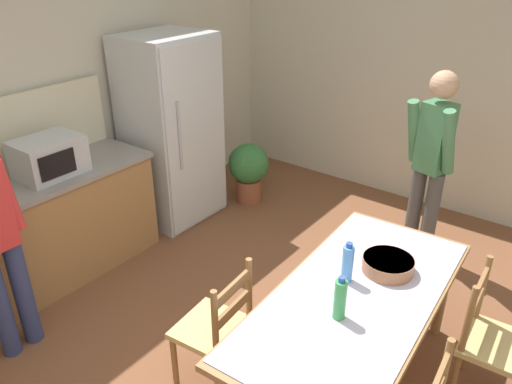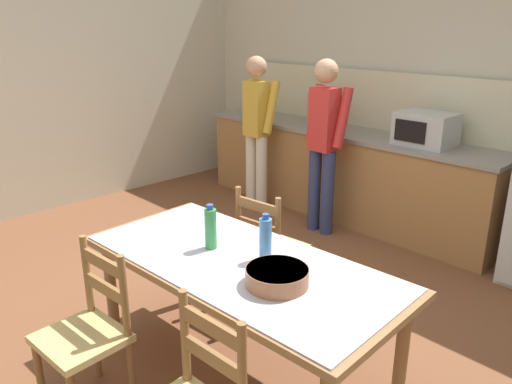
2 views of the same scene
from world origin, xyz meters
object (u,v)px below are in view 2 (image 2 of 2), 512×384
(microwave, at_px, (426,129))
(bottle_near_centre, at_px, (211,228))
(dining_table, at_px, (240,273))
(serving_bowl, at_px, (277,276))
(bottle_off_centre, at_px, (265,239))
(person_at_sink, at_px, (257,125))
(chair_side_near_left, at_px, (87,333))
(chair_side_far_left, at_px, (269,248))
(paper_bag, at_px, (320,110))
(person_at_counter, at_px, (324,138))

(microwave, bearing_deg, bottle_near_centre, -88.63)
(bottle_near_centre, bearing_deg, microwave, 91.37)
(dining_table, distance_m, serving_bowl, 0.36)
(bottle_off_centre, xyz_separation_m, person_at_sink, (-2.09, 1.96, 0.06))
(dining_table, distance_m, bottle_near_centre, 0.31)
(bottle_near_centre, distance_m, chair_side_near_left, 0.87)
(chair_side_far_left, bearing_deg, microwave, -100.35)
(paper_bag, xyz_separation_m, chair_side_far_left, (1.07, -1.86, -0.67))
(chair_side_near_left, bearing_deg, paper_bag, 104.91)
(chair_side_far_left, bearing_deg, chair_side_near_left, 87.40)
(bottle_near_centre, height_order, person_at_counter, person_at_counter)
(dining_table, bearing_deg, chair_side_near_left, -117.53)
(bottle_near_centre, distance_m, serving_bowl, 0.57)
(bottle_near_centre, relative_size, chair_side_near_left, 0.30)
(chair_side_near_left, bearing_deg, serving_bowl, 39.88)
(chair_side_far_left, height_order, chair_side_near_left, same)
(paper_bag, relative_size, person_at_counter, 0.21)
(paper_bag, height_order, chair_side_far_left, paper_bag)
(chair_side_near_left, bearing_deg, person_at_counter, 99.37)
(microwave, xyz_separation_m, person_at_counter, (-0.76, -0.52, -0.13))
(dining_table, distance_m, person_at_counter, 2.32)
(bottle_off_centre, relative_size, chair_side_far_left, 0.30)
(paper_bag, height_order, dining_table, paper_bag)
(paper_bag, bearing_deg, person_at_counter, -47.41)
(chair_side_far_left, height_order, person_at_counter, person_at_counter)
(chair_side_near_left, bearing_deg, dining_table, 58.34)
(serving_bowl, xyz_separation_m, chair_side_far_left, (-0.79, 0.75, -0.36))
(chair_side_far_left, distance_m, person_at_counter, 1.56)
(dining_table, bearing_deg, microwave, 96.60)
(microwave, xyz_separation_m, person_at_sink, (-1.71, -0.50, -0.14))
(serving_bowl, height_order, chair_side_near_left, chair_side_near_left)
(paper_bag, relative_size, chair_side_far_left, 0.40)
(paper_bag, distance_m, bottle_off_centre, 2.94)
(microwave, distance_m, serving_bowl, 2.71)
(dining_table, height_order, person_at_sink, person_at_sink)
(serving_bowl, bearing_deg, dining_table, 171.78)
(bottle_near_centre, bearing_deg, dining_table, 2.89)
(person_at_sink, bearing_deg, microwave, -73.71)
(person_at_sink, bearing_deg, person_at_counter, -91.21)
(bottle_off_centre, distance_m, chair_side_near_left, 1.08)
(bottle_off_centre, distance_m, person_at_counter, 2.25)
(paper_bag, relative_size, dining_table, 0.19)
(bottle_off_centre, height_order, person_at_sink, person_at_sink)
(bottle_near_centre, bearing_deg, chair_side_far_left, 107.37)
(paper_bag, xyz_separation_m, person_at_counter, (0.47, -0.51, -0.16))
(person_at_sink, height_order, person_at_counter, person_at_counter)
(chair_side_far_left, xyz_separation_m, chair_side_near_left, (0.07, -1.45, 0.00))
(dining_table, height_order, chair_side_far_left, chair_side_far_left)
(microwave, xyz_separation_m, paper_bag, (-1.23, -0.01, 0.03))
(dining_table, bearing_deg, bottle_off_centre, 51.78)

